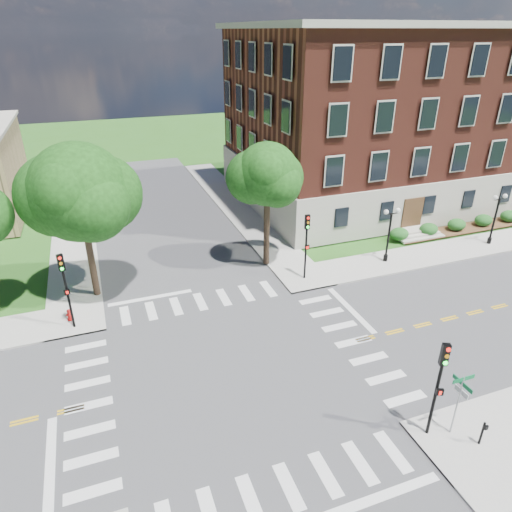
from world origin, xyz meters
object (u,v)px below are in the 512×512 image
object	(u,v)px
twin_lamp_east	(495,216)
street_sign_pole	(460,394)
traffic_signal_nw	(65,282)
traffic_signal_ne	(306,239)
push_button_post	(483,432)
twin_lamp_west	(389,232)
fire_hydrant	(69,315)
traffic_signal_se	(439,379)

from	to	relation	value
twin_lamp_east	street_sign_pole	bearing A→B (deg)	-138.60
traffic_signal_nw	traffic_signal_ne	bearing A→B (deg)	2.59
traffic_signal_ne	twin_lamp_east	xyz separation A→B (m)	(16.94, 0.09, -0.66)
twin_lamp_east	push_button_post	world-z (taller)	twin_lamp_east
twin_lamp_west	fire_hydrant	size ratio (longest dim) A/B	5.64
traffic_signal_nw	street_sign_pole	bearing A→B (deg)	-42.34
street_sign_pole	traffic_signal_nw	bearing A→B (deg)	137.66
traffic_signal_se	twin_lamp_east	size ratio (longest dim) A/B	1.13
traffic_signal_ne	fire_hydrant	xyz separation A→B (m)	(-15.72, 0.15, -2.72)
traffic_signal_se	twin_lamp_west	xyz separation A→B (m)	(7.98, 14.85, -0.66)
street_sign_pole	push_button_post	distance (m)	1.92
traffic_signal_ne	street_sign_pole	size ratio (longest dim) A/B	1.55
fire_hydrant	twin_lamp_east	bearing A→B (deg)	-0.11
traffic_signal_nw	push_button_post	distance (m)	22.27
push_button_post	twin_lamp_east	bearing A→B (deg)	44.39
traffic_signal_nw	twin_lamp_west	bearing A→B (deg)	2.63
traffic_signal_se	street_sign_pole	distance (m)	1.36
fire_hydrant	street_sign_pole	bearing A→B (deg)	-43.60
fire_hydrant	traffic_signal_ne	bearing A→B (deg)	-0.56
twin_lamp_east	fire_hydrant	xyz separation A→B (m)	(-32.66, 0.06, -2.06)
traffic_signal_nw	street_sign_pole	world-z (taller)	traffic_signal_nw
twin_lamp_west	traffic_signal_nw	bearing A→B (deg)	-177.37
twin_lamp_east	push_button_post	distance (m)	22.76
traffic_signal_ne	traffic_signal_nw	xyz separation A→B (m)	(-15.49, -0.70, 0.00)
traffic_signal_se	fire_hydrant	world-z (taller)	traffic_signal_se
street_sign_pole	twin_lamp_east	bearing A→B (deg)	41.40
traffic_signal_se	traffic_signal_ne	distance (m)	14.55
fire_hydrant	twin_lamp_west	bearing A→B (deg)	0.44
traffic_signal_ne	twin_lamp_west	world-z (taller)	traffic_signal_ne
street_sign_pole	fire_hydrant	bearing A→B (deg)	136.40
traffic_signal_nw	twin_lamp_west	xyz separation A→B (m)	(22.49, 1.03, -0.66)
traffic_signal_nw	fire_hydrant	world-z (taller)	traffic_signal_nw
street_sign_pole	fire_hydrant	xyz separation A→B (m)	(-15.74, 14.98, -1.84)
traffic_signal_se	street_sign_pole	world-z (taller)	traffic_signal_se
street_sign_pole	fire_hydrant	distance (m)	21.81
street_sign_pole	traffic_signal_se	bearing A→B (deg)	162.75
traffic_signal_se	street_sign_pole	size ratio (longest dim) A/B	1.55
push_button_post	traffic_signal_ne	bearing A→B (deg)	92.64
twin_lamp_east	street_sign_pole	distance (m)	22.56
traffic_signal_ne	street_sign_pole	distance (m)	14.86
traffic_signal_se	traffic_signal_ne	size ratio (longest dim) A/B	1.00
traffic_signal_se	traffic_signal_ne	world-z (taller)	same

